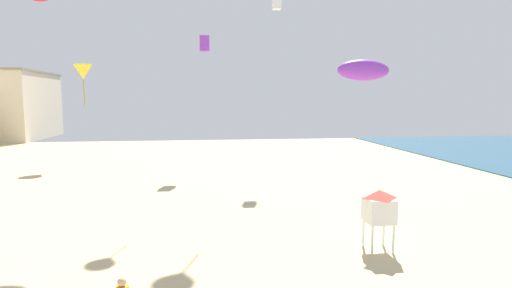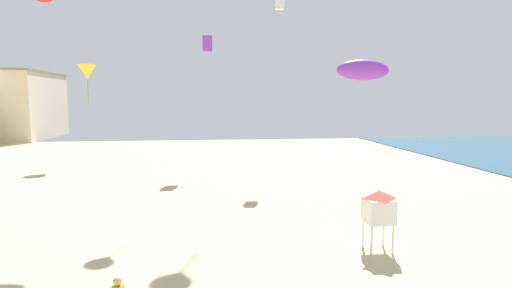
% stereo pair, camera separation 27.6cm
% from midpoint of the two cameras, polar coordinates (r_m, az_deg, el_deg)
% --- Properties ---
extents(lifeguard_stand, '(1.10, 1.10, 2.55)m').
position_cam_midpoint_polar(lifeguard_stand, '(17.45, 17.38, -8.53)').
color(lifeguard_stand, white).
rests_on(lifeguard_stand, ground).
extents(kite_purple_parafoil, '(2.21, 0.61, 0.86)m').
position_cam_midpoint_polar(kite_purple_parafoil, '(17.29, 15.32, 10.03)').
color(kite_purple_parafoil, purple).
extents(kite_yellow_delta, '(1.74, 1.74, 3.96)m').
position_cam_midpoint_polar(kite_yellow_delta, '(43.01, -22.58, 9.36)').
color(kite_yellow_delta, yellow).
extents(kite_purple_box, '(0.85, 0.85, 1.34)m').
position_cam_midpoint_polar(kite_purple_box, '(37.24, -6.67, 13.90)').
color(kite_purple_box, purple).
extents(kite_white_box, '(0.69, 0.69, 1.09)m').
position_cam_midpoint_polar(kite_white_box, '(35.73, 3.57, 19.32)').
color(kite_white_box, white).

